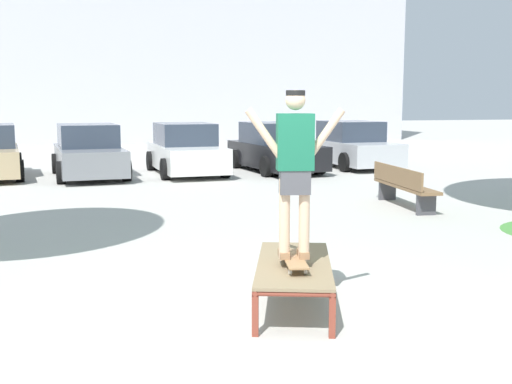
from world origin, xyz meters
name	(u,v)px	position (x,y,z in m)	size (l,w,h in m)	color
ground_plane	(255,313)	(0.00, 0.00, 0.00)	(120.00, 120.00, 0.00)	#B7B5AD
building_facade	(108,11)	(-0.09, 28.32, 6.75)	(31.79, 4.00, 13.49)	silver
skate_box	(294,267)	(0.46, 0.16, 0.41)	(1.33, 2.04, 0.46)	brown
skateboard	(294,260)	(0.40, -0.02, 0.54)	(0.35, 0.82, 0.09)	#9E754C
skater	(295,162)	(0.40, -0.02, 1.53)	(0.99, 0.34, 1.69)	beige
car_grey	(89,153)	(-1.47, 12.59, 0.69)	(2.18, 4.33, 1.50)	slate
car_white	(186,151)	(1.32, 12.69, 0.69)	(2.07, 4.27, 1.50)	silver
car_black	(275,149)	(4.12, 12.69, 0.69)	(2.26, 4.36, 1.50)	black
car_silver	(351,146)	(6.91, 13.23, 0.69)	(2.04, 4.26, 1.50)	#B7BABF
park_bench	(403,185)	(4.63, 5.51, 0.45)	(0.65, 2.43, 0.83)	brown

